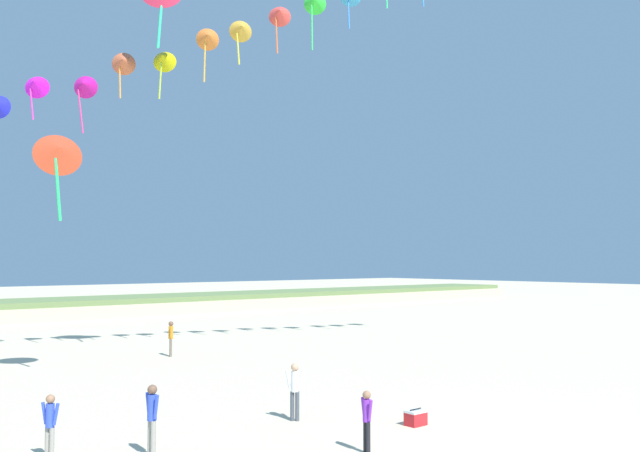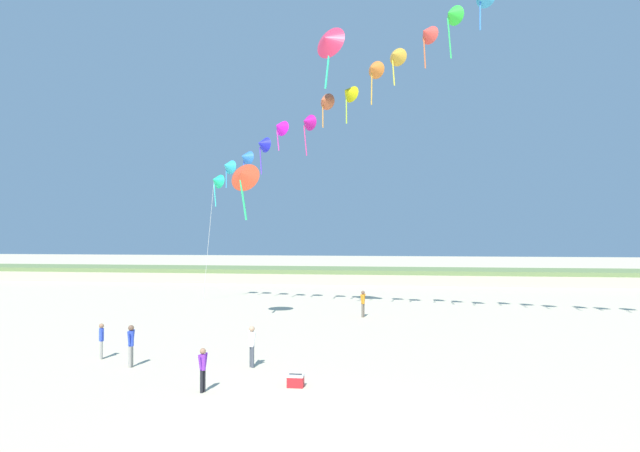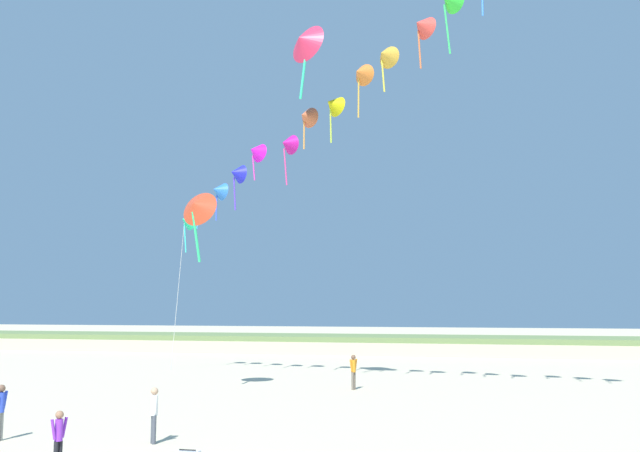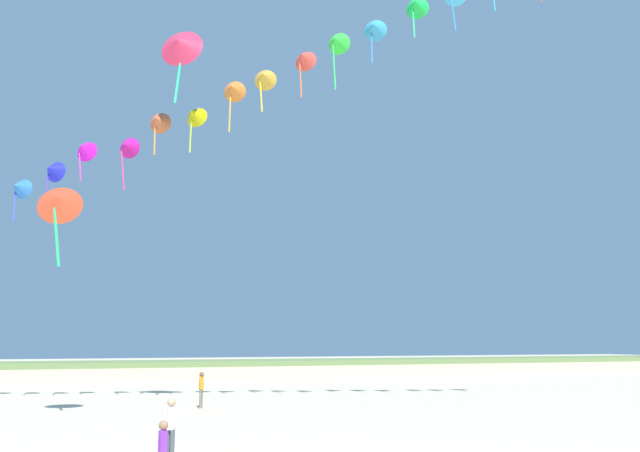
% 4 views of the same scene
% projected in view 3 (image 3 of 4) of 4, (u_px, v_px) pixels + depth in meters
% --- Properties ---
extents(dune_ridge, '(120.00, 8.80, 1.48)m').
position_uv_depth(dune_ridge, '(403.00, 344.00, 59.18)').
color(dune_ridge, beige).
rests_on(dune_ridge, ground).
extents(person_near_right, '(0.21, 0.52, 1.49)m').
position_uv_depth(person_near_right, '(59.00, 436.00, 16.84)').
color(person_near_right, black).
rests_on(person_near_right, ground).
extents(person_mid_center, '(0.23, 0.59, 1.68)m').
position_uv_depth(person_mid_center, '(0.00, 408.00, 20.73)').
color(person_mid_center, gray).
rests_on(person_mid_center, ground).
extents(person_far_left, '(0.44, 0.49, 1.65)m').
position_uv_depth(person_far_left, '(154.00, 411.00, 20.29)').
color(person_far_left, '#474C56').
rests_on(person_far_left, ground).
extents(person_far_right, '(0.34, 0.57, 1.69)m').
position_uv_depth(person_far_right, '(353.00, 370.00, 33.27)').
color(person_far_right, '#726656').
rests_on(person_far_right, ground).
extents(kite_banner_string, '(30.36, 19.87, 22.64)m').
position_uv_depth(kite_banner_string, '(387.00, 54.00, 31.93)').
color(kite_banner_string, '#1ED992').
extents(large_kite_low_lead, '(2.39, 2.09, 4.05)m').
position_uv_depth(large_kite_low_lead, '(304.00, 41.00, 33.28)').
color(large_kite_low_lead, '#E02B4D').
extents(large_kite_mid_trail, '(2.04, 1.59, 3.62)m').
position_uv_depth(large_kite_mid_trail, '(197.00, 206.00, 32.06)').
color(large_kite_mid_trail, '#CF4123').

